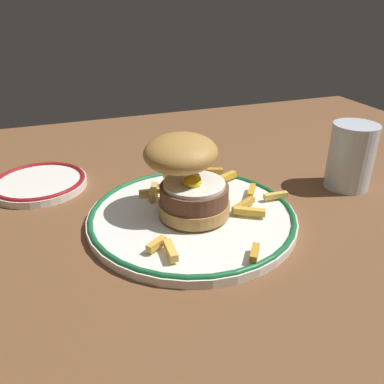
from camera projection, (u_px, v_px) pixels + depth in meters
The scene contains 6 objects.
ground_plane at pixel (159, 221), 59.88cm from camera, with size 146.41×100.80×4.00cm, color brown.
dinner_plate at pixel (192, 216), 55.76cm from camera, with size 29.41×29.41×1.60cm.
burger at pixel (187, 175), 53.24cm from camera, with size 14.42×14.46×10.96cm.
fries_pile at pixel (204, 194), 58.24cm from camera, with size 23.55×28.22×2.60cm.
water_glass at pixel (350, 161), 64.05cm from camera, with size 7.21×7.21×10.75cm.
side_plate at pixel (39, 183), 65.37cm from camera, with size 15.39×15.39×1.60cm.
Camera 1 is at (-12.96, -49.94, 29.13)cm, focal length 36.82 mm.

